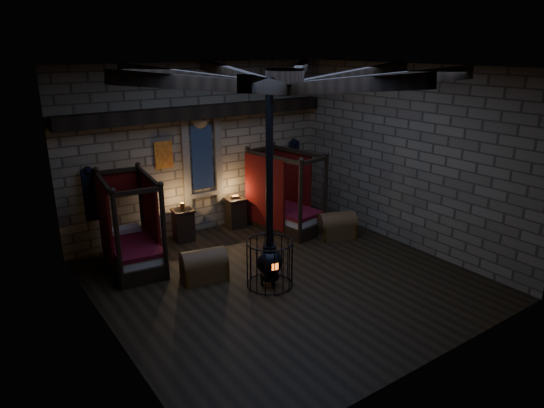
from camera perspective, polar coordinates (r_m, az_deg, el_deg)
room at (r=9.11m, az=1.15°, el=12.94°), size 7.02×7.02×4.29m
bed_left at (r=10.87m, az=-16.12°, el=-4.64°), size 1.22×2.01×1.99m
bed_right at (r=12.56m, az=1.35°, el=-0.72°), size 1.33×2.08×2.03m
trunk_left at (r=10.04m, az=-8.01°, el=-7.24°), size 1.00×0.74×0.66m
trunk_right at (r=12.16m, az=7.61°, el=-2.58°), size 1.04×0.84×0.66m
nightstand_left at (r=12.02m, az=-10.36°, el=-2.40°), size 0.55×0.53×0.97m
nightstand_right at (r=12.72m, az=-4.29°, el=-0.99°), size 0.53×0.51×0.86m
stove at (r=9.57m, az=-0.29°, el=-6.40°), size 0.93×0.93×4.05m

